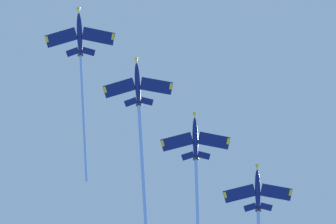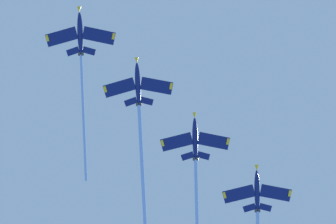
% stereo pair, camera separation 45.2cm
% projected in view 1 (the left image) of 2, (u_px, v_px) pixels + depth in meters
% --- Properties ---
extents(jet_lead, '(27.63, 42.44, 17.32)m').
position_uv_depth(jet_lead, '(81.00, 60.00, 150.18)').
color(jet_lead, navy).
extents(jet_second, '(27.89, 41.27, 16.55)m').
position_uv_depth(jet_second, '(140.00, 121.00, 150.83)').
color(jet_second, navy).
extents(jet_third, '(27.69, 42.59, 18.36)m').
position_uv_depth(jet_third, '(196.00, 173.00, 151.94)').
color(jet_third, navy).
extents(jet_fourth, '(26.81, 40.51, 16.10)m').
position_uv_depth(jet_fourth, '(258.00, 222.00, 152.85)').
color(jet_fourth, navy).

